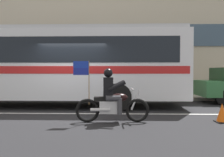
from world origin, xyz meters
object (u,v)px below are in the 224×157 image
Objects in this scene: transit_bus at (38,62)px; traffic_cone at (222,113)px; motorcycle_with_rider at (112,99)px; fire_hydrant at (187,89)px.

transit_bus reaches higher than traffic_cone.
motorcycle_with_rider is 7.39m from fire_hydrant.
transit_bus reaches higher than motorcycle_with_rider.
traffic_cone is at bearing -25.74° from transit_bus.
motorcycle_with_rider is 2.93× the size of fire_hydrant.
fire_hydrant is 1.36× the size of traffic_cone.
transit_bus is at bearing 154.26° from traffic_cone.
transit_bus is 4.68m from motorcycle_with_rider.
transit_bus is at bearing 135.14° from motorcycle_with_rider.
motorcycle_with_rider is (3.20, -3.19, -1.22)m from transit_bus.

